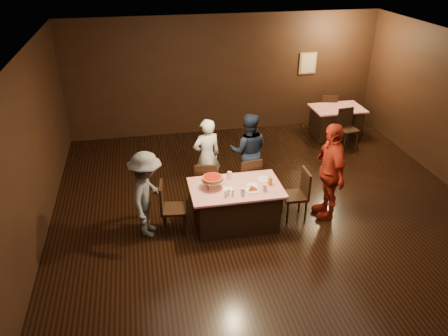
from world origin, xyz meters
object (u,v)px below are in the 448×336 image
(chair_end_left, at_px, (173,208))
(diner_navy_hoodie, at_px, (248,151))
(chair_far_right, at_px, (247,179))
(glass_back, at_px, (229,175))
(chair_back_near, at_px, (348,129))
(pizza_stand, at_px, (212,179))
(glass_front_left, at_px, (243,192))
(diner_red_shirt, at_px, (330,171))
(glass_front_right, at_px, (265,188))
(glass_amber, at_px, (270,181))
(diner_grey_knit, at_px, (147,195))
(plate_empty, at_px, (264,179))
(chair_far_left, at_px, (206,183))
(diner_white_jacket, at_px, (207,156))
(back_table, at_px, (336,122))
(chair_end_right, at_px, (295,195))
(chair_back_far, at_px, (327,110))
(main_table, at_px, (235,205))

(chair_end_left, relative_size, diner_navy_hoodie, 0.59)
(chair_far_right, xyz_separation_m, glass_back, (-0.45, -0.45, 0.37))
(chair_back_near, relative_size, pizza_stand, 2.50)
(glass_front_left, relative_size, glass_back, 1.00)
(glass_back, bearing_deg, diner_red_shirt, -10.41)
(glass_front_right, height_order, glass_back, same)
(pizza_stand, bearing_deg, diner_red_shirt, -2.01)
(glass_front_right, distance_m, glass_amber, 0.25)
(glass_back, bearing_deg, chair_far_right, 45.00)
(diner_grey_knit, xyz_separation_m, glass_back, (1.48, 0.28, 0.06))
(pizza_stand, height_order, plate_empty, pizza_stand)
(chair_far_right, distance_m, glass_back, 0.73)
(chair_far_left, height_order, plate_empty, chair_far_left)
(pizza_stand, height_order, glass_front_right, pizza_stand)
(chair_end_left, relative_size, glass_amber, 6.79)
(plate_empty, distance_m, glass_back, 0.62)
(chair_back_near, height_order, glass_front_left, chair_back_near)
(pizza_stand, bearing_deg, glass_amber, -5.71)
(diner_white_jacket, distance_m, diner_red_shirt, 2.39)
(chair_back_near, bearing_deg, chair_end_left, -156.81)
(back_table, bearing_deg, diner_grey_knit, -145.84)
(diner_grey_knit, distance_m, pizza_stand, 1.14)
(plate_empty, bearing_deg, glass_front_right, -104.04)
(chair_end_right, height_order, diner_white_jacket, diner_white_jacket)
(back_table, relative_size, pizza_stand, 3.42)
(glass_front_left, distance_m, glass_back, 0.61)
(glass_front_left, distance_m, glass_amber, 0.60)
(chair_far_left, xyz_separation_m, pizza_stand, (0.00, -0.70, 0.48))
(chair_far_left, distance_m, pizza_stand, 0.85)
(chair_far_left, bearing_deg, pizza_stand, 100.70)
(chair_back_far, height_order, glass_front_right, chair_back_far)
(chair_far_right, bearing_deg, chair_far_left, -8.76)
(back_table, distance_m, chair_back_near, 0.71)
(back_table, relative_size, chair_back_near, 1.37)
(chair_end_left, bearing_deg, diner_grey_knit, 94.82)
(chair_end_right, relative_size, chair_back_near, 1.00)
(glass_front_right, bearing_deg, chair_end_left, 170.84)
(chair_end_left, relative_size, glass_front_left, 6.79)
(glass_back, bearing_deg, main_table, -80.54)
(chair_back_far, distance_m, diner_red_shirt, 4.38)
(diner_navy_hoodie, bearing_deg, glass_front_right, 99.13)
(chair_back_near, bearing_deg, back_table, 82.54)
(chair_far_right, distance_m, diner_navy_hoodie, 0.64)
(glass_back, bearing_deg, chair_back_near, 34.42)
(chair_end_left, distance_m, diner_navy_hoodie, 2.12)
(diner_white_jacket, bearing_deg, chair_end_left, 42.88)
(back_table, height_order, chair_end_left, chair_end_left)
(chair_end_left, bearing_deg, chair_back_near, -51.73)
(diner_grey_knit, height_order, glass_front_right, diner_grey_knit)
(main_table, xyz_separation_m, glass_amber, (0.60, -0.05, 0.46))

